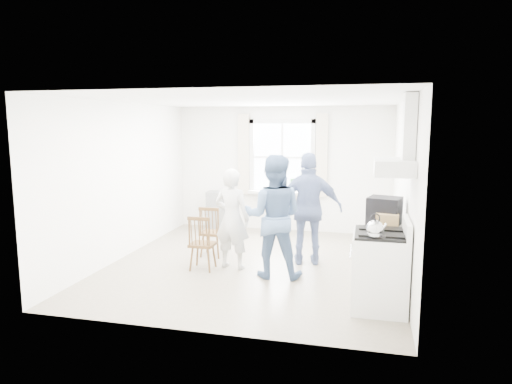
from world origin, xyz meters
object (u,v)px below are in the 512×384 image
object	(u,v)px
windsor_chair_a	(210,226)
stereo_stack	(384,211)
gas_stove	(380,270)
person_right	(309,209)
person_left	(232,219)
low_cabinet	(384,257)
person_mid	(274,216)
windsor_chair_b	(200,237)

from	to	relation	value
windsor_chair_a	stereo_stack	bearing A→B (deg)	-17.13
gas_stove	stereo_stack	distance (m)	0.93
person_right	person_left	bearing A→B (deg)	14.45
low_cabinet	person_mid	world-z (taller)	person_mid
gas_stove	windsor_chair_b	world-z (taller)	gas_stove
gas_stove	stereo_stack	size ratio (longest dim) A/B	2.26
stereo_stack	person_mid	bearing A→B (deg)	174.44
windsor_chair_b	person_mid	world-z (taller)	person_mid
gas_stove	person_right	world-z (taller)	person_right
stereo_stack	person_left	bearing A→B (deg)	170.34
low_cabinet	person_mid	bearing A→B (deg)	174.38
low_cabinet	person_left	bearing A→B (deg)	170.32
gas_stove	low_cabinet	distance (m)	0.70
windsor_chair_a	person_left	xyz separation A→B (m)	(0.52, -0.47, 0.25)
low_cabinet	windsor_chair_a	bearing A→B (deg)	162.90
windsor_chair_a	person_mid	world-z (taller)	person_mid
low_cabinet	windsor_chair_b	size ratio (longest dim) A/B	1.04
low_cabinet	person_mid	distance (m)	1.64
gas_stove	stereo_stack	xyz separation A→B (m)	(0.05, 0.70, 0.60)
stereo_stack	person_mid	xyz separation A→B (m)	(-1.55, 0.15, -0.18)
low_cabinet	stereo_stack	xyz separation A→B (m)	(-0.02, 0.00, 0.63)
person_mid	person_right	world-z (taller)	person_mid
gas_stove	low_cabinet	bearing A→B (deg)	84.32
windsor_chair_a	person_mid	size ratio (longest dim) A/B	0.48
low_cabinet	person_right	bearing A→B (deg)	141.77
windsor_chair_b	person_right	xyz separation A→B (m)	(1.56, 0.77, 0.37)
low_cabinet	windsor_chair_b	distance (m)	2.70
windsor_chair_a	person_left	size ratio (longest dim) A/B	0.56
gas_stove	stereo_stack	world-z (taller)	stereo_stack
gas_stove	low_cabinet	xyz separation A→B (m)	(0.07, 0.70, -0.03)
windsor_chair_a	windsor_chair_b	size ratio (longest dim) A/B	1.01
person_left	person_mid	size ratio (longest dim) A/B	0.87
stereo_stack	windsor_chair_a	size ratio (longest dim) A/B	0.57
windsor_chair_a	windsor_chair_b	xyz separation A→B (m)	(0.09, -0.73, -0.01)
windsor_chair_a	gas_stove	bearing A→B (deg)	-29.82
low_cabinet	person_right	distance (m)	1.51
gas_stove	windsor_chair_a	bearing A→B (deg)	150.18
stereo_stack	gas_stove	bearing A→B (deg)	-94.40
windsor_chair_a	person_mid	distance (m)	1.46
person_right	low_cabinet	bearing A→B (deg)	132.03
stereo_stack	person_right	distance (m)	1.44
person_left	person_mid	xyz separation A→B (m)	(0.70, -0.23, 0.12)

